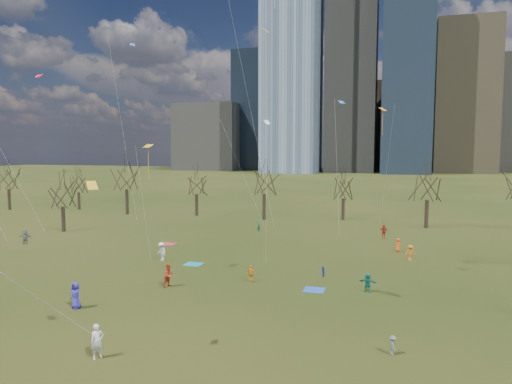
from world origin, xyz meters
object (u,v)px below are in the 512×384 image
(blanket_teal, at_px, (193,264))
(blanket_navy, at_px, (314,290))
(blanket_crimson, at_px, (168,244))
(person_2, at_px, (169,275))
(person_4, at_px, (251,274))
(person_1, at_px, (97,341))
(person_0, at_px, (76,295))

(blanket_teal, bearing_deg, blanket_navy, -20.71)
(blanket_crimson, bearing_deg, person_2, -62.41)
(person_2, relative_size, person_4, 1.34)
(blanket_teal, xyz_separation_m, person_1, (3.42, -19.62, 0.90))
(person_2, bearing_deg, blanket_teal, 32.97)
(blanket_teal, height_order, blanket_crimson, same)
(blanket_navy, xyz_separation_m, person_2, (-11.29, -2.48, 0.93))
(person_1, bearing_deg, blanket_navy, 8.38)
(person_0, distance_m, person_1, 8.63)
(blanket_crimson, distance_m, person_4, 18.26)
(blanket_teal, bearing_deg, person_1, -80.10)
(blanket_crimson, height_order, person_4, person_4)
(person_1, bearing_deg, blanket_teal, 49.37)
(blanket_navy, bearing_deg, person_4, 172.99)
(blanket_teal, distance_m, person_0, 13.82)
(person_4, bearing_deg, blanket_teal, -20.50)
(person_0, distance_m, person_4, 13.59)
(blanket_navy, relative_size, person_1, 0.87)
(blanket_navy, height_order, person_0, person_0)
(blanket_teal, relative_size, person_1, 0.87)
(blanket_navy, height_order, person_1, person_1)
(blanket_navy, bearing_deg, person_1, -121.09)
(blanket_teal, distance_m, person_1, 19.94)
(blanket_navy, height_order, person_2, person_2)
(blanket_crimson, bearing_deg, person_4, -40.88)
(person_2, xyz_separation_m, person_4, (5.92, 3.14, -0.24))
(blanket_navy, bearing_deg, blanket_crimson, 146.68)
(person_0, height_order, person_2, person_2)
(blanket_teal, xyz_separation_m, blanket_crimson, (-6.75, 7.91, 0.00))
(person_4, bearing_deg, person_1, 86.18)
(person_0, xyz_separation_m, person_4, (9.73, 9.49, -0.22))
(blanket_crimson, height_order, person_1, person_1)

